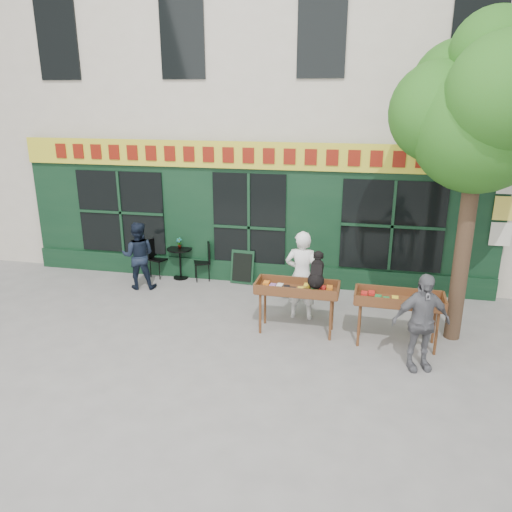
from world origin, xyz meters
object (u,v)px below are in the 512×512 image
object	(u,v)px
book_cart_center	(297,291)
man_right	(421,322)
book_cart_right	(399,302)
woman	(302,275)
man_left	(138,256)
bistro_table	(180,257)
dog	(317,269)

from	to	relation	value
book_cart_center	man_right	distance (m)	2.29
book_cart_center	book_cart_right	world-z (taller)	same
woman	man_left	world-z (taller)	woman
man_right	man_left	distance (m)	6.42
woman	book_cart_center	bearing A→B (deg)	90.57
woman	bistro_table	size ratio (longest dim) A/B	2.36
dog	bistro_table	xyz separation A→B (m)	(-3.50, 2.32, -0.75)
book_cart_right	man_right	size ratio (longest dim) A/B	0.93
dog	woman	bearing A→B (deg)	117.13
man_left	bistro_table	bearing A→B (deg)	-145.65
woman	man_left	size ratio (longest dim) A/B	1.15
dog	bistro_table	size ratio (longest dim) A/B	0.79
dog	book_cart_right	bearing A→B (deg)	-3.16
book_cart_center	bistro_table	distance (m)	3.89
dog	man_left	world-z (taller)	dog
man_right	woman	bearing A→B (deg)	125.71
book_cart_center	man_left	xyz separation A→B (m)	(-3.85, 1.49, -0.04)
book_cart_center	man_left	world-z (taller)	man_left
man_right	book_cart_right	bearing A→B (deg)	93.73
woman	bistro_table	bearing A→B (deg)	-26.66
book_cart_right	bistro_table	size ratio (longest dim) A/B	2.00
book_cart_center	woman	world-z (taller)	woman
man_right	book_cart_center	bearing A→B (deg)	138.94
book_cart_center	bistro_table	xyz separation A→B (m)	(-3.15, 2.27, -0.28)
book_cart_right	bistro_table	world-z (taller)	book_cart_right
dog	man_right	world-z (taller)	man_right
book_cart_right	man_right	distance (m)	0.81
book_cart_center	man_right	xyz separation A→B (m)	(2.11, -0.89, -0.00)
book_cart_center	man_left	bearing A→B (deg)	159.42
book_cart_right	man_left	world-z (taller)	man_left
man_right	bistro_table	distance (m)	6.14
book_cart_right	man_right	bearing A→B (deg)	-66.27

